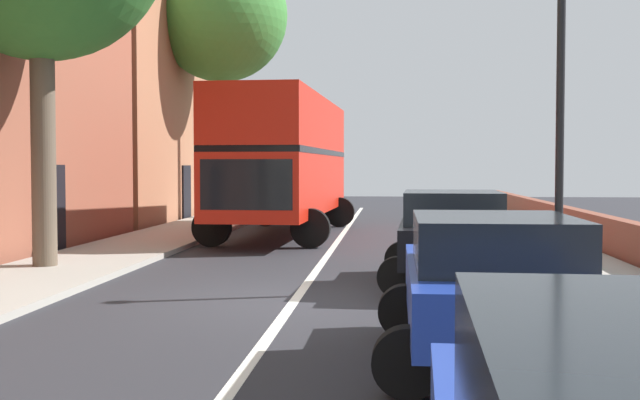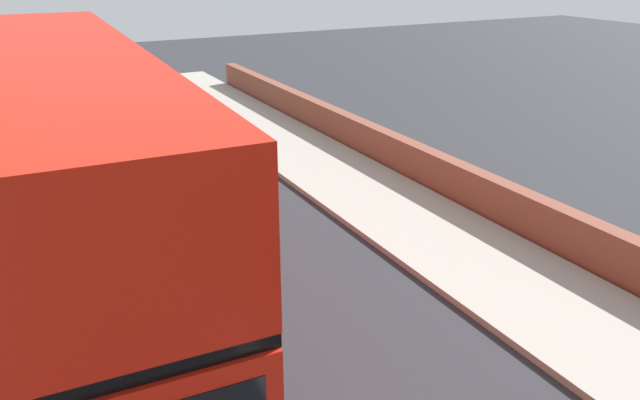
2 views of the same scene
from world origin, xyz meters
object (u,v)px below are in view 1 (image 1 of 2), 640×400
double_decker_bus (285,157)px  lamppost_right (561,62)px  parked_car_blue_right_0 (492,280)px  parked_car_black_right_3 (452,233)px  street_tree_left_2 (221,16)px

double_decker_bus → lamppost_right: (6.00, -9.61, 1.45)m
double_decker_bus → parked_car_blue_right_0: 15.72m
parked_car_blue_right_0 → lamppost_right: (1.80, 5.46, 2.91)m
parked_car_black_right_3 → street_tree_left_2: (-7.46, 15.95, 6.81)m
parked_car_black_right_3 → street_tree_left_2: bearing=115.1°
double_decker_bus → lamppost_right: size_ratio=1.65×
parked_car_blue_right_0 → lamppost_right: size_ratio=0.63×
parked_car_blue_right_0 → street_tree_left_2: size_ratio=0.39×
parked_car_black_right_3 → lamppost_right: (1.80, 0.09, 2.87)m
parked_car_black_right_3 → double_decker_bus: bearing=113.4°
parked_car_black_right_3 → lamppost_right: lamppost_right is taller
double_decker_bus → street_tree_left_2: size_ratio=1.03×
double_decker_bus → parked_car_blue_right_0: size_ratio=2.61×
double_decker_bus → parked_car_black_right_3: bearing=-66.6°
street_tree_left_2 → double_decker_bus: bearing=-62.4°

